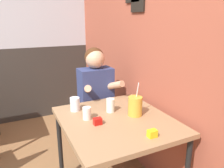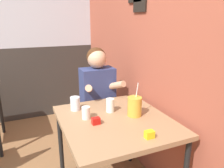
% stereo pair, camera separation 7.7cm
% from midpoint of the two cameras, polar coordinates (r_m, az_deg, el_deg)
% --- Properties ---
extents(brick_wall_right, '(0.08, 4.32, 2.70)m').
position_cam_midpoint_polar(brick_wall_right, '(2.51, 1.64, 13.29)').
color(brick_wall_right, '#9E4C38').
rests_on(brick_wall_right, ground_plane).
extents(main_table, '(0.82, 0.91, 0.75)m').
position_cam_midpoint_polar(main_table, '(1.75, -0.16, -11.25)').
color(main_table, '#93704C').
rests_on(main_table, ground_plane).
extents(person_seated, '(0.42, 0.40, 1.23)m').
position_cam_midpoint_polar(person_seated, '(2.32, -5.13, -5.19)').
color(person_seated, navy).
rests_on(person_seated, ground_plane).
extents(cocktail_pitcher, '(0.11, 0.11, 0.27)m').
position_cam_midpoint_polar(cocktail_pitcher, '(1.75, 4.81, -5.77)').
color(cocktail_pitcher, gold).
rests_on(cocktail_pitcher, main_table).
extents(glass_near_pitcher, '(0.08, 0.08, 0.11)m').
position_cam_midpoint_polar(glass_near_pitcher, '(1.87, -10.82, -5.20)').
color(glass_near_pitcher, silver).
rests_on(glass_near_pitcher, main_table).
extents(glass_center, '(0.07, 0.07, 0.11)m').
position_cam_midpoint_polar(glass_center, '(1.82, -1.64, -5.59)').
color(glass_center, silver).
rests_on(glass_center, main_table).
extents(glass_far_side, '(0.07, 0.07, 0.10)m').
position_cam_midpoint_polar(glass_far_side, '(1.71, -7.86, -7.59)').
color(glass_far_side, silver).
rests_on(glass_far_side, main_table).
extents(condiment_ketchup, '(0.06, 0.04, 0.05)m').
position_cam_midpoint_polar(condiment_ketchup, '(1.63, -5.17, -9.68)').
color(condiment_ketchup, '#B7140F').
rests_on(condiment_ketchup, main_table).
extents(condiment_mustard, '(0.06, 0.04, 0.05)m').
position_cam_midpoint_polar(condiment_mustard, '(1.48, 8.97, -12.67)').
color(condiment_mustard, yellow).
rests_on(condiment_mustard, main_table).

